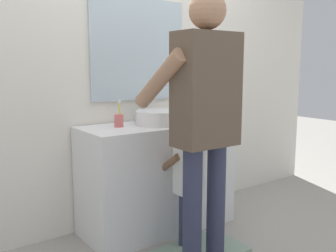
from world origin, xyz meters
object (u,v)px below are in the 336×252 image
toothbrush_cup (119,120)px  adult_parent (204,107)px  child_toddler (188,176)px  soap_bottle (198,113)px

toothbrush_cup → adult_parent: 0.77m
toothbrush_cup → child_toddler: 0.67m
soap_bottle → adult_parent: adult_parent is taller
soap_bottle → toothbrush_cup: bearing=173.7°
toothbrush_cup → soap_bottle: size_ratio=1.25×
toothbrush_cup → adult_parent: bearing=-72.4°
toothbrush_cup → soap_bottle: (0.71, -0.08, 0.02)m
child_toddler → adult_parent: size_ratio=0.50×
soap_bottle → adult_parent: bearing=-127.3°
child_toddler → adult_parent: 0.60m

